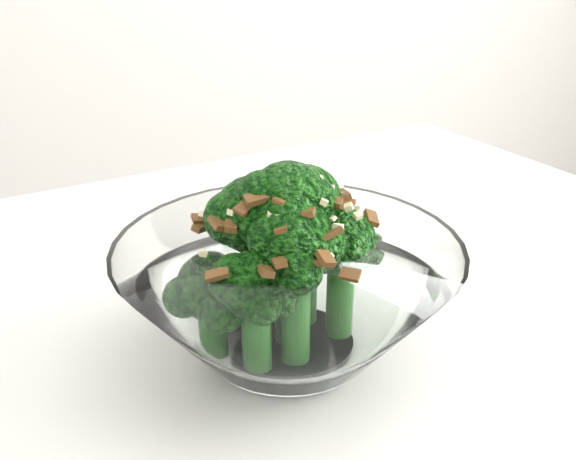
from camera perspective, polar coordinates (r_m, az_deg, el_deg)
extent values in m
cube|color=white|center=(0.49, -11.20, -13.92)|extent=(1.40, 1.15, 0.04)
cylinder|color=white|center=(1.18, 10.16, -10.71)|extent=(0.04, 0.04, 0.71)
cylinder|color=white|center=(0.48, 0.00, -10.47)|extent=(0.10, 0.10, 0.01)
cylinder|color=#1E5D18|center=(0.45, 0.00, -4.75)|extent=(0.02, 0.02, 0.09)
sphere|color=#1A5F11|center=(0.42, 0.00, 2.39)|extent=(0.06, 0.06, 0.06)
cylinder|color=#1E5D18|center=(0.45, -6.69, -8.77)|extent=(0.02, 0.02, 0.04)
sphere|color=#1A5F11|center=(0.43, -6.91, -5.08)|extent=(0.05, 0.05, 0.05)
cylinder|color=#1E5D18|center=(0.51, -0.43, -4.17)|extent=(0.02, 0.02, 0.05)
sphere|color=#1A5F11|center=(0.49, -0.44, -0.59)|extent=(0.04, 0.04, 0.04)
cylinder|color=#1E5D18|center=(0.43, 0.68, -7.34)|extent=(0.02, 0.02, 0.08)
sphere|color=#1A5F11|center=(0.41, 0.72, -1.13)|extent=(0.05, 0.05, 0.05)
cylinder|color=#1E5D18|center=(0.47, 1.46, -3.67)|extent=(0.02, 0.02, 0.09)
sphere|color=#1A5F11|center=(0.45, 1.54, 2.57)|extent=(0.05, 0.05, 0.05)
cylinder|color=#1E5D18|center=(0.50, 4.86, -4.71)|extent=(0.02, 0.02, 0.05)
sphere|color=#1A5F11|center=(0.48, 5.01, -1.23)|extent=(0.04, 0.04, 0.04)
cylinder|color=#1E5D18|center=(0.47, 4.65, -5.87)|extent=(0.02, 0.02, 0.06)
sphere|color=#1A5F11|center=(0.45, 4.85, -1.03)|extent=(0.05, 0.05, 0.05)
cylinder|color=#1E5D18|center=(0.43, -2.81, -9.43)|extent=(0.02, 0.02, 0.05)
sphere|color=#1A5F11|center=(0.41, -2.92, -4.94)|extent=(0.05, 0.05, 0.05)
cylinder|color=#1E5D18|center=(0.46, -2.94, -4.92)|extent=(0.02, 0.02, 0.08)
sphere|color=#1A5F11|center=(0.44, -3.10, 1.33)|extent=(0.05, 0.05, 0.05)
cube|color=brown|center=(0.44, 0.96, 4.34)|extent=(0.02, 0.02, 0.01)
cube|color=brown|center=(0.46, 0.40, 4.41)|extent=(0.01, 0.01, 0.01)
cube|color=brown|center=(0.43, 0.24, 5.12)|extent=(0.02, 0.02, 0.01)
cube|color=brown|center=(0.49, -2.76, 3.06)|extent=(0.01, 0.02, 0.01)
cube|color=brown|center=(0.39, 2.67, -2.81)|extent=(0.02, 0.01, 0.01)
cube|color=brown|center=(0.41, -3.67, 2.20)|extent=(0.02, 0.02, 0.01)
cube|color=brown|center=(0.47, -5.70, 1.94)|extent=(0.02, 0.02, 0.01)
cube|color=brown|center=(0.44, 5.28, 2.13)|extent=(0.02, 0.02, 0.01)
cube|color=brown|center=(0.40, -0.40, 2.68)|extent=(0.02, 0.02, 0.01)
cube|color=brown|center=(0.38, -1.95, -3.70)|extent=(0.01, 0.02, 0.01)
cube|color=brown|center=(0.49, -0.23, 2.92)|extent=(0.02, 0.01, 0.00)
cube|color=brown|center=(0.45, 4.89, 3.12)|extent=(0.01, 0.02, 0.01)
cube|color=brown|center=(0.45, -4.63, 2.78)|extent=(0.02, 0.02, 0.01)
cube|color=brown|center=(0.45, -7.71, 0.25)|extent=(0.02, 0.02, 0.01)
cube|color=brown|center=(0.43, 2.58, 4.40)|extent=(0.01, 0.02, 0.01)
cube|color=brown|center=(0.41, -5.09, 0.48)|extent=(0.01, 0.02, 0.01)
cube|color=brown|center=(0.38, 3.36, -2.55)|extent=(0.01, 0.01, 0.01)
cube|color=brown|center=(0.42, -6.22, 0.58)|extent=(0.01, 0.02, 0.01)
cube|color=brown|center=(0.38, -0.75, -2.90)|extent=(0.01, 0.01, 0.01)
cube|color=brown|center=(0.39, -6.30, -3.92)|extent=(0.02, 0.01, 0.01)
cube|color=brown|center=(0.39, 5.57, -3.97)|extent=(0.02, 0.01, 0.01)
cube|color=brown|center=(0.45, 7.43, 1.07)|extent=(0.01, 0.02, 0.01)
cube|color=brown|center=(0.39, 1.84, 1.55)|extent=(0.01, 0.01, 0.01)
cube|color=brown|center=(0.45, 3.40, 3.46)|extent=(0.01, 0.01, 0.01)
cube|color=brown|center=(0.42, 3.82, 2.58)|extent=(0.02, 0.02, 0.01)
cube|color=brown|center=(0.39, -0.55, 0.33)|extent=(0.01, 0.02, 0.01)
cube|color=brown|center=(0.44, 0.52, 5.14)|extent=(0.02, 0.01, 0.01)
cube|color=brown|center=(0.43, -6.10, 0.91)|extent=(0.01, 0.02, 0.01)
cube|color=brown|center=(0.45, -7.55, 1.01)|extent=(0.02, 0.01, 0.01)
cube|color=brown|center=(0.39, 3.97, -0.32)|extent=(0.01, 0.01, 0.01)
cube|color=brown|center=(0.40, -2.67, 2.89)|extent=(0.02, 0.01, 0.01)
cube|color=beige|center=(0.49, 0.75, 3.42)|extent=(0.01, 0.01, 0.00)
cube|color=beige|center=(0.45, -7.58, 1.28)|extent=(0.01, 0.01, 0.01)
cube|color=beige|center=(0.42, 2.73, 4.64)|extent=(0.01, 0.01, 0.00)
cube|color=beige|center=(0.41, 1.41, 3.22)|extent=(0.01, 0.01, 0.00)
cube|color=beige|center=(0.47, 4.35, 3.09)|extent=(0.01, 0.01, 0.01)
cube|color=beige|center=(0.39, 2.62, -0.47)|extent=(0.01, 0.01, 0.01)
cube|color=beige|center=(0.45, 7.63, 0.64)|extent=(0.01, 0.00, 0.00)
cube|color=beige|center=(0.45, -6.31, 1.74)|extent=(0.01, 0.01, 0.01)
cube|color=beige|center=(0.46, 4.80, 2.47)|extent=(0.01, 0.01, 0.01)
cube|color=beige|center=(0.44, 6.17, 1.97)|extent=(0.01, 0.01, 0.00)
cube|color=beige|center=(0.48, -2.77, 3.26)|extent=(0.01, 0.01, 0.00)
cube|color=beige|center=(0.43, 3.75, 3.83)|extent=(0.01, 0.01, 0.01)
cube|color=beige|center=(0.39, -0.78, 1.39)|extent=(0.01, 0.01, 0.00)
cube|color=beige|center=(0.40, 3.22, 2.46)|extent=(0.01, 0.01, 0.01)
cube|color=beige|center=(0.45, -3.70, 3.30)|extent=(0.01, 0.01, 0.01)
cube|color=beige|center=(0.42, 5.40, 2.06)|extent=(0.01, 0.01, 0.01)
cube|color=beige|center=(0.45, -2.69, 4.12)|extent=(0.01, 0.01, 0.01)
cube|color=beige|center=(0.39, 3.80, -2.32)|extent=(0.00, 0.01, 0.00)
cube|color=beige|center=(0.45, 4.65, 3.21)|extent=(0.01, 0.01, 0.01)
cube|color=beige|center=(0.42, 6.23, 1.27)|extent=(0.01, 0.01, 0.01)
cube|color=beige|center=(0.46, -3.71, 3.70)|extent=(0.00, 0.00, 0.00)
cube|color=beige|center=(0.43, -1.66, 4.60)|extent=(0.00, 0.00, 0.00)
cube|color=beige|center=(0.40, 4.48, 0.28)|extent=(0.01, 0.01, 0.01)
cube|color=beige|center=(0.47, 0.15, 4.21)|extent=(0.01, 0.01, 0.01)
cube|color=beige|center=(0.39, -1.56, 1.38)|extent=(0.00, 0.00, 0.00)
cube|color=beige|center=(0.46, 2.53, 3.90)|extent=(0.01, 0.01, 0.00)
cube|color=beige|center=(0.42, -4.94, 1.58)|extent=(0.01, 0.01, 0.01)
cube|color=beige|center=(0.40, 4.06, 1.02)|extent=(0.00, 0.00, 0.00)
cube|color=beige|center=(0.41, -7.56, -2.08)|extent=(0.01, 0.01, 0.01)
cube|color=beige|center=(0.44, 2.08, 4.64)|extent=(0.01, 0.01, 0.01)
cube|color=beige|center=(0.47, -6.07, 1.82)|extent=(0.01, 0.01, 0.01)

